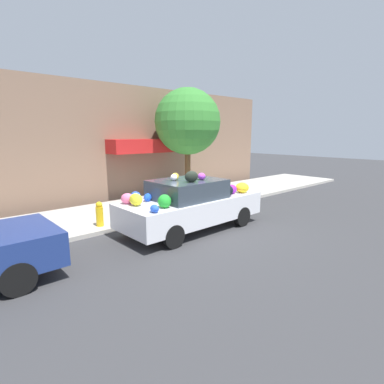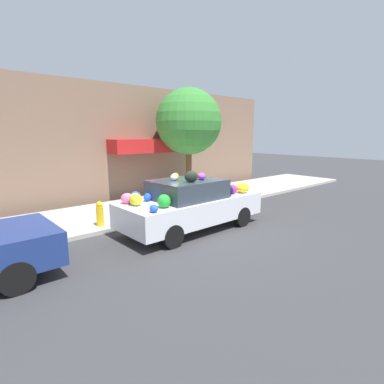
% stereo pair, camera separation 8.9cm
% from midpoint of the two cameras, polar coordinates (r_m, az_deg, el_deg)
% --- Properties ---
extents(ground_plane, '(60.00, 60.00, 0.00)m').
position_cam_midpoint_polar(ground_plane, '(8.63, -0.25, -6.88)').
color(ground_plane, '#38383A').
extents(sidewalk_curb, '(24.00, 3.20, 0.12)m').
position_cam_midpoint_polar(sidewalk_curb, '(10.73, -9.71, -3.16)').
color(sidewalk_curb, '#B2ADA3').
rests_on(sidewalk_curb, ground).
extents(building_facade, '(18.00, 1.20, 4.59)m').
position_cam_midpoint_polar(building_facade, '(12.41, -15.14, 8.93)').
color(building_facade, '#846651').
rests_on(building_facade, ground).
extents(street_tree, '(2.69, 2.69, 4.38)m').
position_cam_midpoint_polar(street_tree, '(12.54, -0.42, 13.20)').
color(street_tree, brown).
rests_on(street_tree, sidewalk_curb).
extents(fire_hydrant, '(0.20, 0.20, 0.70)m').
position_cam_midpoint_polar(fire_hydrant, '(8.74, -16.87, -3.99)').
color(fire_hydrant, gold).
rests_on(fire_hydrant, sidewalk_curb).
extents(art_car, '(4.18, 1.73, 1.72)m').
position_cam_midpoint_polar(art_car, '(8.31, 0.09, -2.29)').
color(art_car, silver).
rests_on(art_car, ground).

